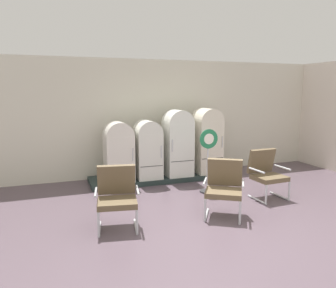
# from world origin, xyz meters

# --- Properties ---
(ground) EXTENTS (12.00, 10.00, 0.05)m
(ground) POSITION_xyz_m (0.00, 0.00, -0.03)
(ground) COLOR #52434D
(back_wall) EXTENTS (11.76, 0.12, 2.93)m
(back_wall) POSITION_xyz_m (0.00, 3.66, 1.48)
(back_wall) COLOR silver
(back_wall) RESTS_ON ground
(side_wall_right) EXTENTS (0.16, 2.20, 2.93)m
(side_wall_right) POSITION_xyz_m (4.66, 2.47, 1.45)
(side_wall_right) COLOR silver
(side_wall_right) RESTS_ON ground
(display_plinth) EXTENTS (3.56, 0.95, 0.11)m
(display_plinth) POSITION_xyz_m (0.00, 3.02, 0.05)
(display_plinth) COLOR #24312F
(display_plinth) RESTS_ON ground
(refrigerator_0) EXTENTS (0.63, 0.64, 1.36)m
(refrigerator_0) POSITION_xyz_m (-1.12, 2.90, 0.82)
(refrigerator_0) COLOR silver
(refrigerator_0) RESTS_ON display_plinth
(refrigerator_1) EXTENTS (0.58, 0.67, 1.36)m
(refrigerator_1) POSITION_xyz_m (-0.43, 2.91, 0.83)
(refrigerator_1) COLOR silver
(refrigerator_1) RESTS_ON display_plinth
(refrigerator_2) EXTENTS (0.63, 0.64, 1.59)m
(refrigerator_2) POSITION_xyz_m (0.33, 2.90, 0.96)
(refrigerator_2) COLOR white
(refrigerator_2) RESTS_ON display_plinth
(refrigerator_3) EXTENTS (0.61, 0.69, 1.62)m
(refrigerator_3) POSITION_xyz_m (1.12, 2.92, 0.97)
(refrigerator_3) COLOR silver
(refrigerator_3) RESTS_ON display_plinth
(armchair_left) EXTENTS (0.74, 0.73, 0.98)m
(armchair_left) POSITION_xyz_m (-1.61, 0.58, 0.54)
(armchair_left) COLOR silver
(armchair_left) RESTS_ON ground
(armchair_right) EXTENTS (0.70, 0.67, 0.98)m
(armchair_right) POSITION_xyz_m (1.51, 1.00, 0.54)
(armchair_right) COLOR silver
(armchair_right) RESTS_ON ground
(armchair_center) EXTENTS (0.85, 0.86, 0.98)m
(armchair_center) POSITION_xyz_m (0.23, 0.44, 0.54)
(armchair_center) COLOR silver
(armchair_center) RESTS_ON ground
(sign_stand) EXTENTS (0.41, 0.32, 1.36)m
(sign_stand) POSITION_xyz_m (0.55, 1.71, 0.62)
(sign_stand) COLOR #2D2D30
(sign_stand) RESTS_ON ground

